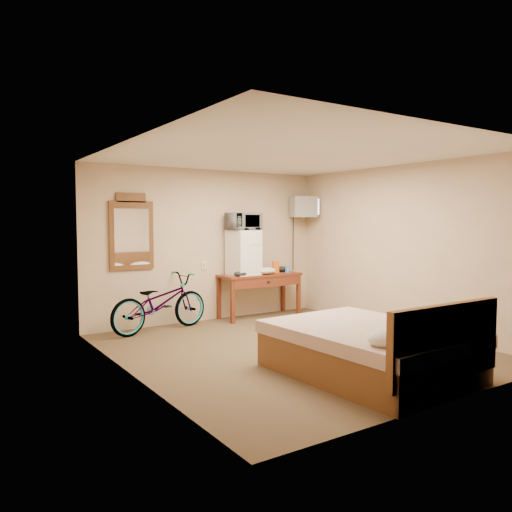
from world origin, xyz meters
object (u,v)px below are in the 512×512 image
Objects in this scene: mini_fridge at (244,253)px; blue_cup at (287,269)px; bicycle at (160,303)px; bed at (373,349)px; desk at (261,280)px; microwave at (243,221)px; crt_television at (303,207)px; wall_mirror at (132,233)px.

mini_fridge reaches higher than blue_cup.
bicycle is 0.78× the size of bed.
bicycle is (-1.87, -0.07, -0.21)m from desk.
bicycle is at bearing -175.96° from mini_fridge.
microwave is 3.99× the size of blue_cup.
crt_television reaches higher than bed.
bicycle is at bearing -49.19° from wall_mirror.
desk is 1.93× the size of mini_fridge.
wall_mirror is 0.55× the size of bed.
crt_television is at bearing 13.22° from blue_cup.
bicycle is at bearing -178.05° from crt_television.
blue_cup is 1.18m from crt_television.
bicycle is 3.47m from bed.
microwave is 0.32× the size of bicycle.
mini_fridge is 1.48m from crt_television.
bed reaches higher than bicycle.
wall_mirror reaches higher than bicycle.
crt_television is 3.18m from bicycle.
desk is 2.35× the size of crt_television.
microwave is (0.00, 0.00, 0.52)m from mini_fridge.
crt_television is at bearing -4.60° from wall_mirror.
microwave reaches higher than bed.
bed is at bearing -69.76° from wall_mirror.
mini_fridge reaches higher than bicycle.
wall_mirror reaches higher than mini_fridge.
mini_fridge is 1.42× the size of microwave.
bicycle is at bearing 107.58° from bed.
bed reaches higher than desk.
desk is 0.69× the size of bed.
bed is (-0.50, -3.41, -1.35)m from microwave.
blue_cup reaches higher than desk.
crt_television is 4.15m from bed.
mini_fridge is 0.46× the size of bicycle.
crt_television is 0.37× the size of bicycle.
crt_television is 3.15m from wall_mirror.
blue_cup is at bearing -7.70° from mini_fridge.
mini_fridge is 1.22× the size of crt_television.
microwave is 1.97m from bicycle.
bicycle is at bearing -177.84° from desk.
wall_mirror reaches higher than blue_cup.
blue_cup is at bearing -7.41° from wall_mirror.
crt_television reaches higher than wall_mirror.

